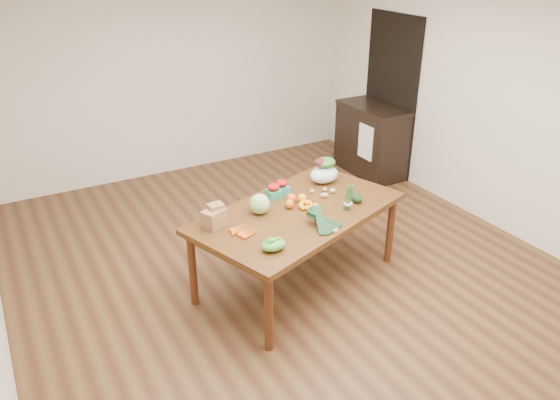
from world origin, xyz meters
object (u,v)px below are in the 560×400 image
asparagus_bundle (348,197)px  kale_bunch (326,220)px  cabbage (260,204)px  paper_bag (214,216)px  mandarin_cluster (307,204)px  cabinet (371,140)px  salad_bag (324,172)px  dining_table (298,246)px

asparagus_bundle → kale_bunch: bearing=-171.4°
cabbage → paper_bag: bearing=-177.2°
mandarin_cluster → asparagus_bundle: bearing=-36.4°
cabinet → asparagus_bundle: 2.75m
paper_bag → asparagus_bundle: bearing=-14.7°
salad_bag → paper_bag: bearing=-166.8°
paper_bag → salad_bag: (1.31, 0.31, 0.02)m
cabbage → asparagus_bundle: 0.79m
cabinet → cabbage: (-2.56, -1.67, 0.37)m
cabinet → paper_bag: bearing=-150.6°
cabinet → paper_bag: cabinet is taller
cabinet → mandarin_cluster: size_ratio=5.67×
paper_bag → mandarin_cluster: size_ratio=1.43×
cabbage → kale_bunch: (0.36, -0.51, -0.01)m
dining_table → cabinet: size_ratio=1.88×
cabbage → asparagus_bundle: size_ratio=0.72×
mandarin_cluster → paper_bag: bearing=174.1°
dining_table → mandarin_cluster: size_ratio=10.63×
paper_bag → cabbage: size_ratio=1.42×
kale_bunch → salad_bag: 0.94m
dining_table → mandarin_cluster: bearing=-16.6°
cabinet → paper_bag: 3.46m
cabinet → mandarin_cluster: 2.80m
paper_bag → asparagus_bundle: 1.20m
dining_table → cabinet: (2.23, 1.78, 0.10)m
cabinet → salad_bag: (-1.69, -1.39, 0.40)m
cabinet → mandarin_cluster: cabinet is taller
asparagus_bundle → paper_bag: bearing=146.5°
asparagus_bundle → cabinet: bearing=28.4°
dining_table → salad_bag: size_ratio=6.41×
paper_bag → kale_bunch: bearing=-31.5°
dining_table → asparagus_bundle: 0.67m
dining_table → kale_bunch: kale_bunch is taller
cabbage → cabinet: bearing=33.1°
dining_table → cabbage: cabbage is taller
mandarin_cluster → dining_table: bearing=-177.8°
dining_table → paper_bag: bearing=154.3°
cabinet → cabbage: cabinet is taller
mandarin_cluster → asparagus_bundle: (0.29, -0.21, 0.09)m
dining_table → paper_bag: 0.90m
cabbage → salad_bag: salad_bag is taller
cabinet → salad_bag: bearing=-140.7°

